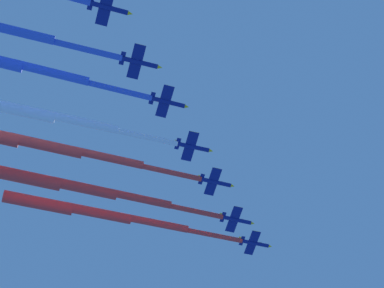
% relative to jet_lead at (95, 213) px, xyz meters
% --- Properties ---
extents(jet_lead, '(58.65, 57.63, 4.27)m').
position_rel_jet_lead_xyz_m(jet_lead, '(0.00, 0.00, 0.00)').
color(jet_lead, navy).
extents(jet_port_inner, '(54.41, 52.29, 4.30)m').
position_rel_jet_lead_xyz_m(jet_port_inner, '(11.73, 4.69, -2.82)').
color(jet_port_inner, navy).
extents(jet_starboard_inner, '(57.40, 55.36, 4.29)m').
position_rel_jet_lead_xyz_m(jet_starboard_inner, '(28.19, 3.91, -1.25)').
color(jet_starboard_inner, navy).
extents(jet_port_mid, '(54.84, 54.50, 4.26)m').
position_rel_jet_lead_xyz_m(jet_port_mid, '(41.07, 5.70, -1.92)').
color(jet_port_mid, navy).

